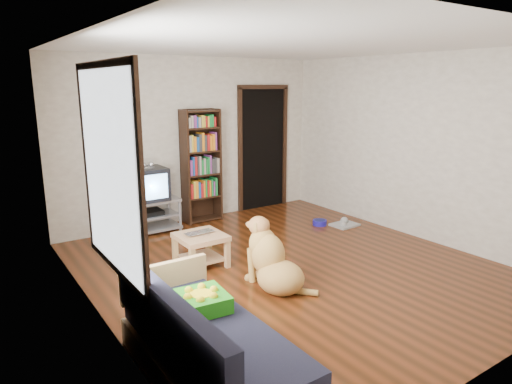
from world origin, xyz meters
TOP-DOWN VIEW (x-y plane):
  - ground at (0.00, 0.00)m, footprint 5.00×5.00m
  - ceiling at (0.00, 0.00)m, footprint 5.00×5.00m
  - wall_back at (0.00, 2.50)m, footprint 4.50×0.00m
  - wall_front at (0.00, -2.50)m, footprint 4.50×0.00m
  - wall_left at (-2.25, 0.00)m, footprint 0.00×5.00m
  - wall_right at (2.25, 0.00)m, footprint 0.00×5.00m
  - green_cushion at (-1.75, -1.08)m, footprint 0.43×0.43m
  - laptop at (-0.86, 0.61)m, footprint 0.37×0.25m
  - dog_bowl at (1.46, 1.06)m, footprint 0.22×0.22m
  - grey_rag at (1.76, 0.81)m, footprint 0.41×0.34m
  - window at (-2.23, -0.50)m, footprint 0.03×1.46m
  - doorway at (1.35, 2.48)m, footprint 1.03×0.05m
  - tv_stand at (-0.90, 2.25)m, footprint 0.90×0.45m
  - crt_tv at (-0.90, 2.27)m, footprint 0.55×0.52m
  - bookshelf at (0.05, 2.34)m, footprint 0.60×0.30m
  - sofa at (-1.87, -1.38)m, footprint 0.80×1.80m
  - coffee_table at (-0.86, 0.64)m, footprint 0.55×0.55m
  - dog at (-0.50, -0.33)m, footprint 0.55×0.93m

SIDE VIEW (x-z plane):
  - ground at x=0.00m, z-range 0.00..0.00m
  - grey_rag at x=1.76m, z-range 0.00..0.03m
  - dog_bowl at x=1.46m, z-range 0.00..0.08m
  - sofa at x=-1.87m, z-range -0.14..0.66m
  - tv_stand at x=-0.90m, z-range 0.02..0.52m
  - coffee_table at x=-0.86m, z-range 0.08..0.48m
  - dog at x=-0.50m, z-range -0.11..0.68m
  - laptop at x=-0.86m, z-range 0.40..0.43m
  - green_cushion at x=-1.75m, z-range 0.42..0.55m
  - crt_tv at x=-0.90m, z-range 0.45..1.03m
  - bookshelf at x=0.05m, z-range 0.10..1.90m
  - doorway at x=1.35m, z-range 0.03..2.21m
  - wall_back at x=0.00m, z-range -0.95..3.55m
  - wall_front at x=0.00m, z-range -0.95..3.55m
  - wall_left at x=-2.25m, z-range -1.20..3.80m
  - wall_right at x=2.25m, z-range -1.20..3.80m
  - window at x=-2.23m, z-range 0.65..2.35m
  - ceiling at x=0.00m, z-range 2.60..2.60m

